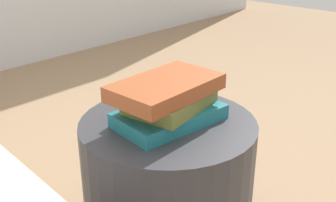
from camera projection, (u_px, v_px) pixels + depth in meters
side_table at (168, 191)px, 1.18m from camera, size 0.47×0.47×0.44m
book_teal at (169, 116)px, 1.08m from camera, size 0.29×0.20×0.04m
book_olive at (170, 100)px, 1.08m from camera, size 0.24×0.19×0.04m
book_rust at (166, 87)px, 1.05m from camera, size 0.29×0.17×0.04m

